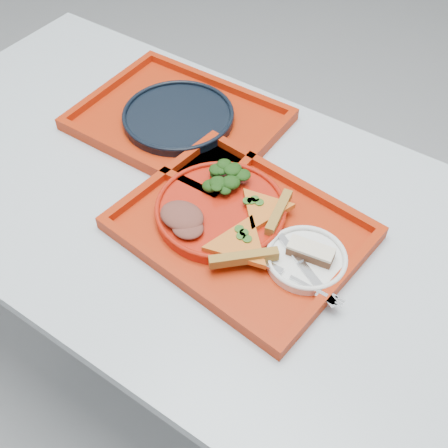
{
  "coord_description": "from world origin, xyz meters",
  "views": [
    {
      "loc": [
        0.48,
        -0.63,
        1.6
      ],
      "look_at": [
        0.07,
        -0.05,
        0.78
      ],
      "focal_mm": 45.0,
      "sensor_mm": 36.0,
      "label": 1
    }
  ],
  "objects_px": {
    "tray_main": "(241,231)",
    "dessert_bar": "(311,252)",
    "dinner_plate": "(221,211)",
    "tray_far": "(179,122)",
    "navy_plate": "(178,118)"
  },
  "relations": [
    {
      "from": "tray_far",
      "to": "navy_plate",
      "type": "height_order",
      "value": "navy_plate"
    },
    {
      "from": "tray_main",
      "to": "dinner_plate",
      "type": "distance_m",
      "value": 0.06
    },
    {
      "from": "tray_far",
      "to": "navy_plate",
      "type": "relative_size",
      "value": 1.73
    },
    {
      "from": "tray_far",
      "to": "dinner_plate",
      "type": "xyz_separation_m",
      "value": [
        0.25,
        -0.19,
        0.02
      ]
    },
    {
      "from": "tray_far",
      "to": "navy_plate",
      "type": "bearing_deg",
      "value": 134.42
    },
    {
      "from": "tray_main",
      "to": "navy_plate",
      "type": "relative_size",
      "value": 1.73
    },
    {
      "from": "tray_main",
      "to": "dinner_plate",
      "type": "xyz_separation_m",
      "value": [
        -0.05,
        0.01,
        0.02
      ]
    },
    {
      "from": "tray_main",
      "to": "tray_far",
      "type": "relative_size",
      "value": 1.0
    },
    {
      "from": "tray_main",
      "to": "dessert_bar",
      "type": "distance_m",
      "value": 0.15
    },
    {
      "from": "dinner_plate",
      "to": "dessert_bar",
      "type": "distance_m",
      "value": 0.2
    },
    {
      "from": "tray_main",
      "to": "tray_far",
      "type": "xyz_separation_m",
      "value": [
        -0.31,
        0.2,
        0.0
      ]
    },
    {
      "from": "dinner_plate",
      "to": "tray_main",
      "type": "bearing_deg",
      "value": -10.3
    },
    {
      "from": "tray_main",
      "to": "dessert_bar",
      "type": "height_order",
      "value": "dessert_bar"
    },
    {
      "from": "navy_plate",
      "to": "tray_far",
      "type": "bearing_deg",
      "value": -45.0
    },
    {
      "from": "navy_plate",
      "to": "dessert_bar",
      "type": "height_order",
      "value": "dessert_bar"
    }
  ]
}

